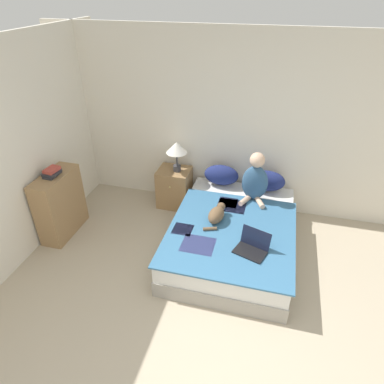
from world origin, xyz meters
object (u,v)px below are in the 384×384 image
at_px(person_sitting, 255,180).
at_px(laptop_open, 252,247).
at_px(bed, 233,236).
at_px(nightstand, 174,187).
at_px(table_lamp, 177,149).
at_px(book_stack_top, 52,172).
at_px(pillow_near, 221,175).
at_px(cat_tabby, 217,214).
at_px(bookshelf, 60,204).
at_px(pillow_far, 267,181).

distance_m(person_sitting, laptop_open, 1.10).
bearing_deg(bed, nightstand, 141.57).
bearing_deg(bed, laptop_open, -60.28).
bearing_deg(table_lamp, person_sitting, -10.70).
distance_m(nightstand, book_stack_top, 1.77).
bearing_deg(nightstand, table_lamp, -10.08).
height_order(pillow_near, nightstand, pillow_near).
bearing_deg(bed, cat_tabby, -173.51).
relative_size(person_sitting, table_lamp, 1.51).
bearing_deg(pillow_near, cat_tabby, -82.90).
bearing_deg(person_sitting, table_lamp, 169.30).
bearing_deg(laptop_open, bed, 139.10).
relative_size(table_lamp, bookshelf, 0.51).
relative_size(bed, cat_tabby, 4.44).
bearing_deg(pillow_near, laptop_open, -66.06).
relative_size(pillow_near, cat_tabby, 1.08).
bearing_deg(table_lamp, bed, -39.58).
height_order(nightstand, table_lamp, table_lamp).
distance_m(pillow_far, nightstand, 1.39).
xyz_separation_m(pillow_far, person_sitting, (-0.15, -0.28, 0.15)).
distance_m(laptop_open, table_lamp, 1.86).
height_order(person_sitting, nightstand, person_sitting).
height_order(bed, pillow_near, pillow_near).
bearing_deg(book_stack_top, nightstand, 39.53).
relative_size(laptop_open, table_lamp, 0.90).
distance_m(pillow_near, bookshelf, 2.27).
relative_size(bed, book_stack_top, 8.86).
bearing_deg(pillow_far, pillow_near, 180.00).
bearing_deg(cat_tabby, pillow_near, 17.28).
bearing_deg(pillow_near, bed, -69.48).
xyz_separation_m(cat_tabby, laptop_open, (0.49, -0.46, -0.04)).
xyz_separation_m(nightstand, bookshelf, (-1.27, -1.04, 0.15)).
height_order(table_lamp, book_stack_top, table_lamp).
height_order(person_sitting, laptop_open, person_sitting).
bearing_deg(cat_tabby, nightstand, 54.27).
distance_m(pillow_near, book_stack_top, 2.29).
distance_m(bed, bookshelf, 2.33).
distance_m(table_lamp, bookshelf, 1.76).
xyz_separation_m(pillow_near, bookshelf, (-1.98, -1.10, -0.14)).
height_order(person_sitting, table_lamp, person_sitting).
height_order(pillow_far, laptop_open, pillow_far).
bearing_deg(nightstand, bookshelf, -140.68).
distance_m(cat_tabby, laptop_open, 0.67).
xyz_separation_m(bed, laptop_open, (0.27, -0.48, 0.27)).
bearing_deg(table_lamp, pillow_near, 5.63).
bearing_deg(bed, pillow_far, 69.40).
bearing_deg(book_stack_top, bookshelf, 97.14).
height_order(person_sitting, cat_tabby, person_sitting).
xyz_separation_m(bed, cat_tabby, (-0.22, -0.02, 0.31)).
bearing_deg(person_sitting, pillow_far, 61.49).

